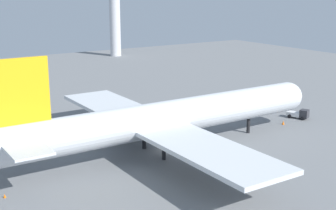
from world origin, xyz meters
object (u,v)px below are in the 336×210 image
cargo_airplane (166,119)px  safety_cone_tail (5,196)px  safety_cone_nose (283,123)px  pushback_tractor (299,114)px  control_tower (114,4)px

cargo_airplane → safety_cone_tail: bearing=-172.9°
safety_cone_nose → safety_cone_tail: 59.42m
safety_cone_nose → safety_cone_tail: safety_cone_nose is taller
pushback_tractor → safety_cone_nose: bearing=-167.9°
safety_cone_nose → control_tower: size_ratio=0.02×
cargo_airplane → pushback_tractor: cargo_airplane is taller
control_tower → safety_cone_nose: bearing=-98.8°
safety_cone_nose → control_tower: 115.39m
cargo_airplane → safety_cone_tail: size_ratio=115.66×
safety_cone_nose → safety_cone_tail: size_ratio=1.39×
cargo_airplane → control_tower: 122.91m
pushback_tractor → safety_cone_tail: bearing=-175.4°
pushback_tractor → control_tower: size_ratio=0.14×
control_tower → pushback_tractor: bearing=-95.6°
safety_cone_tail → control_tower: 140.66m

